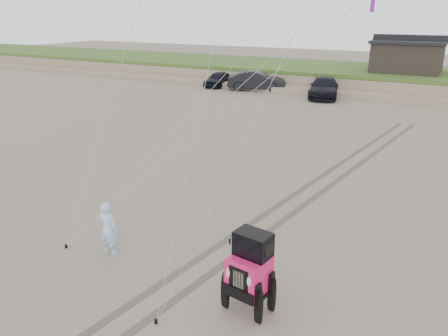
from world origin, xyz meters
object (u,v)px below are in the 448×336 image
(man, at_px, (108,228))
(truck_c, at_px, (324,88))
(jeep, at_px, (249,281))
(truck_a, at_px, (218,79))
(cabin, at_px, (408,55))
(truck_b, at_px, (257,81))

(man, bearing_deg, truck_c, -92.00)
(jeep, height_order, man, man)
(truck_a, distance_m, truck_c, 10.98)
(truck_a, height_order, man, man)
(truck_c, xyz_separation_m, jeep, (6.72, -29.31, -0.01))
(cabin, xyz_separation_m, truck_b, (-12.27, -6.83, -2.34))
(jeep, bearing_deg, cabin, 100.26)
(cabin, xyz_separation_m, jeep, (1.08, -36.60, -2.40))
(man, bearing_deg, cabin, -101.62)
(truck_b, relative_size, truck_c, 0.93)
(cabin, bearing_deg, truck_b, -150.87)
(truck_c, bearing_deg, truck_b, 162.61)
(cabin, distance_m, truck_c, 9.52)
(truck_b, bearing_deg, truck_c, -113.00)
(truck_b, xyz_separation_m, jeep, (13.34, -29.77, -0.05))
(jeep, bearing_deg, truck_a, 129.04)
(truck_c, height_order, jeep, truck_c)
(cabin, height_order, jeep, cabin)
(truck_a, relative_size, jeep, 0.95)
(cabin, bearing_deg, truck_a, -158.46)
(truck_c, distance_m, man, 28.97)
(cabin, relative_size, truck_c, 1.10)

